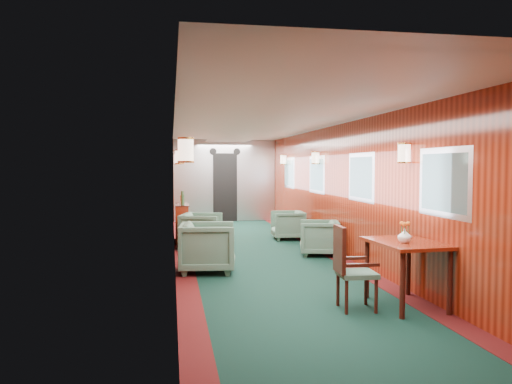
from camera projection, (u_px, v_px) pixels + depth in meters
room at (260, 166)px, 8.82m from camera, size 12.00×12.10×2.40m
bulkhead at (225, 181)px, 14.67m from camera, size 2.98×0.17×2.39m
windows_right at (336, 176)px, 9.33m from camera, size 0.02×8.60×0.80m
wall_sconces at (255, 158)px, 9.37m from camera, size 2.97×7.97×0.25m
dining_table at (406, 252)px, 5.80m from camera, size 0.76×1.05×0.76m
side_chair at (349, 264)px, 5.65m from camera, size 0.45×0.47×0.96m
credenza at (182, 222)px, 10.74m from camera, size 0.29×0.91×1.09m
flower_vase at (405, 236)px, 5.67m from camera, size 0.18×0.18×0.16m
armchair_left_near at (208, 247)px, 7.68m from camera, size 0.93×0.90×0.77m
armchair_left_far at (201, 231)px, 9.87m from camera, size 0.94×0.92×0.70m
armchair_right_near at (319, 238)px, 9.12m from camera, size 0.86×0.84×0.64m
armchair_right_far at (288, 225)px, 11.09m from camera, size 0.73×0.71×0.64m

